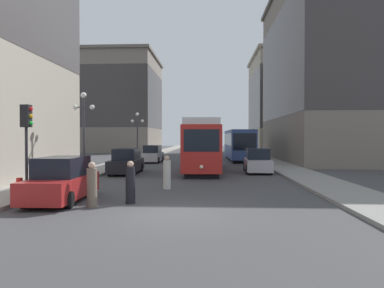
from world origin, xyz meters
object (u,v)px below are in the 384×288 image
parked_car_left_far (152,154)px  lamp_post_left_near (84,121)px  parked_car_left_mid (62,181)px  pedestrian_on_sidewalk (167,173)px  streetcar (203,144)px  transit_bus (239,143)px  lamp_post_left_far (137,129)px  pedestrian_crossing_far (92,186)px  parked_car_left_near (127,162)px  pedestrian_crossing_near (130,184)px  fire_hydrant (19,187)px  traffic_light_near_left (27,126)px  parked_car_right_far (257,161)px

parked_car_left_far → lamp_post_left_near: lamp_post_left_near is taller
parked_car_left_mid → pedestrian_on_sidewalk: bearing=41.2°
streetcar → transit_bus: 13.03m
streetcar → lamp_post_left_near: (-7.45, -6.14, 1.56)m
pedestrian_on_sidewalk → lamp_post_left_far: (-5.80, 20.39, 2.81)m
streetcar → transit_bus: bearing=72.6°
pedestrian_on_sidewalk → lamp_post_left_far: lamp_post_left_far is taller
streetcar → pedestrian_crossing_far: bearing=-104.8°
parked_car_left_near → pedestrian_crossing_near: 11.83m
pedestrian_crossing_far → parked_car_left_far: bearing=-127.1°
pedestrian_crossing_far → lamp_post_left_far: 25.47m
transit_bus → lamp_post_left_far: size_ratio=2.19×
lamp_post_left_far → pedestrian_crossing_far: bearing=-82.0°
pedestrian_on_sidewalk → lamp_post_left_near: size_ratio=0.32×
transit_bus → parked_car_left_near: (-9.42, -15.12, -1.10)m
lamp_post_left_near → parked_car_left_far: bearing=82.7°
transit_bus → lamp_post_left_far: bearing=-169.8°
pedestrian_on_sidewalk → fire_hydrant: pedestrian_on_sidewalk is taller
streetcar → parked_car_left_near: streetcar is taller
parked_car_left_mid → lamp_post_left_far: (-1.90, 23.98, 2.76)m
parked_car_left_mid → pedestrian_on_sidewalk: parked_car_left_mid is taller
transit_bus → pedestrian_on_sidewalk: (-5.51, -22.66, -1.15)m
parked_car_left_near → fire_hydrant: size_ratio=6.68×
traffic_light_near_left → lamp_post_left_far: (-0.22, 23.57, 0.48)m
pedestrian_on_sidewalk → parked_car_left_far: bearing=113.8°
lamp_post_left_near → transit_bus: bearing=58.7°
transit_bus → fire_hydrant: 28.26m
streetcar → lamp_post_left_far: (-7.45, 10.17, 1.50)m
pedestrian_on_sidewalk → parked_car_left_near: bearing=129.6°
streetcar → pedestrian_on_sidewalk: (-1.64, -10.23, -1.31)m
lamp_post_left_far → parked_car_left_mid: bearing=-85.5°
parked_car_left_far → pedestrian_on_sidewalk: size_ratio=2.64×
streetcar → parked_car_left_mid: (-5.55, -13.82, -1.26)m
pedestrian_crossing_far → traffic_light_near_left: 4.32m
lamp_post_left_far → parked_car_right_far: bearing=-45.5°
pedestrian_crossing_near → fire_hydrant: bearing=-80.0°
pedestrian_crossing_near → fire_hydrant: (-4.97, 0.78, -0.26)m
pedestrian_crossing_far → fire_hydrant: bearing=-63.8°
traffic_light_near_left → transit_bus: bearing=66.8°
parked_car_left_far → streetcar: bearing=-56.8°
pedestrian_crossing_far → pedestrian_on_sidewalk: 5.19m
transit_bus → parked_car_left_far: (-9.42, -3.66, -1.10)m
parked_car_left_far → pedestrian_crossing_near: bearing=-81.8°
transit_bus → pedestrian_on_sidewalk: bearing=-104.8°
parked_car_left_near → fire_hydrant: (-2.04, -10.68, -0.32)m
parked_car_left_mid → traffic_light_near_left: traffic_light_near_left is taller
parked_car_left_mid → parked_car_left_near: bearing=88.6°
parked_car_left_far → pedestrian_crossing_near: parked_car_left_far is taller
parked_car_left_mid → lamp_post_left_near: lamp_post_left_near is taller
streetcar → pedestrian_on_sidewalk: streetcar is taller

